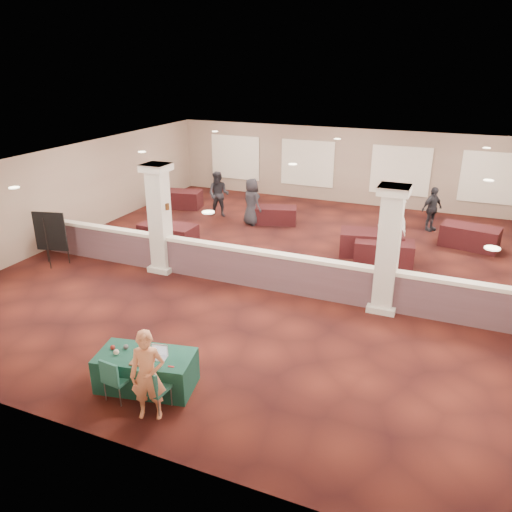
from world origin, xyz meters
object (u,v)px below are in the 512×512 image
at_px(near_table, 146,371).
at_px(far_table_back_left, 180,199).
at_px(attendee_a, 219,194).
at_px(attendee_b, 393,221).
at_px(attendee_c, 432,209).
at_px(conf_chair_main, 152,387).
at_px(conf_chair_side, 115,376).
at_px(easel_board, 50,232).
at_px(far_table_front_left, 168,235).
at_px(far_table_back_center, 275,215).
at_px(far_table_front_right, 384,252).
at_px(far_table_back_right, 470,237).
at_px(far_table_front_center, 371,243).
at_px(attendee_d, 252,202).
at_px(woman, 148,375).

bearing_deg(near_table, far_table_back_left, 106.73).
relative_size(attendee_a, attendee_b, 0.96).
distance_m(far_table_back_left, attendee_c, 10.10).
height_order(conf_chair_main, attendee_a, attendee_a).
distance_m(conf_chair_main, conf_chair_side, 0.82).
bearing_deg(attendee_c, easel_board, 166.05).
distance_m(conf_chair_side, attendee_c, 13.33).
bearing_deg(conf_chair_main, attendee_a, 115.06).
height_order(far_table_front_left, far_table_back_center, far_table_front_left).
height_order(near_table, far_table_front_right, far_table_front_right).
relative_size(conf_chair_side, far_table_back_left, 0.50).
xyz_separation_m(far_table_front_left, attendee_b, (6.94, 2.70, 0.56)).
relative_size(far_table_back_center, far_table_back_right, 0.88).
distance_m(conf_chair_main, attendee_a, 11.89).
bearing_deg(easel_board, far_table_front_left, 36.58).
bearing_deg(easel_board, near_table, -47.01).
bearing_deg(attendee_b, far_table_front_center, -81.82).
xyz_separation_m(easel_board, attendee_a, (2.36, 6.50, -0.18)).
distance_m(far_table_back_left, attendee_d, 3.87).
height_order(attendee_a, attendee_d, attendee_a).
relative_size(conf_chair_main, attendee_c, 0.56).
xyz_separation_m(near_table, conf_chair_side, (-0.27, -0.58, 0.17)).
xyz_separation_m(woman, attendee_c, (3.64, 12.67, -0.04)).
height_order(woman, far_table_back_right, woman).
height_order(woman, far_table_front_center, woman).
distance_m(conf_chair_main, easel_board, 8.09).
bearing_deg(far_table_front_left, far_table_back_center, 56.94).
relative_size(near_table, attendee_d, 1.04).
height_order(far_table_front_right, attendee_c, attendee_c).
height_order(near_table, easel_board, easel_board).
bearing_deg(far_table_back_left, far_table_front_right, -17.93).
bearing_deg(attendee_a, far_table_front_center, -24.10).
bearing_deg(conf_chair_main, easel_board, 149.28).
height_order(conf_chair_side, attendee_d, attendee_d).
bearing_deg(far_table_back_right, far_table_back_left, 177.99).
bearing_deg(easel_board, far_table_front_right, 10.19).
bearing_deg(attendee_c, far_table_front_left, 161.27).
distance_m(woman, attendee_b, 10.53).
bearing_deg(near_table, far_table_front_left, 107.79).
bearing_deg(attendee_b, far_table_front_left, -120.39).
height_order(far_table_front_center, far_table_front_right, far_table_front_center).
bearing_deg(far_table_front_left, far_table_front_right, 10.63).
distance_m(far_table_front_right, attendee_b, 1.51).
relative_size(far_table_back_center, attendee_d, 0.90).
relative_size(conf_chair_main, far_table_back_right, 0.50).
distance_m(near_table, attendee_c, 12.69).
distance_m(near_table, attendee_d, 10.30).
xyz_separation_m(far_table_front_center, attendee_c, (1.54, 3.34, 0.42)).
height_order(conf_chair_main, far_table_back_center, conf_chair_main).
xyz_separation_m(far_table_front_right, attendee_b, (0.01, 1.40, 0.58)).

